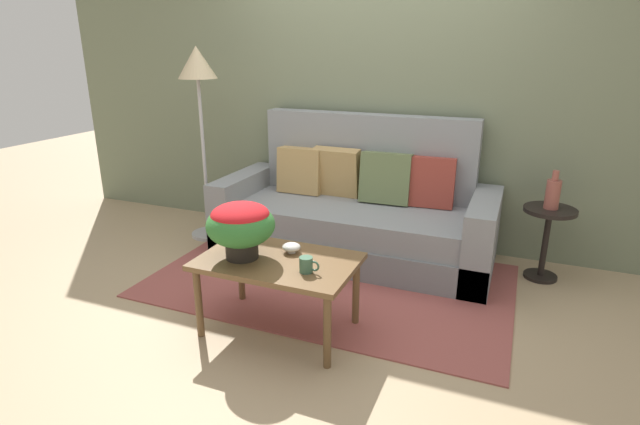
% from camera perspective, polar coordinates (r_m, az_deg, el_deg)
% --- Properties ---
extents(ground_plane, '(14.00, 14.00, 0.00)m').
position_cam_1_polar(ground_plane, '(3.63, 0.12, -9.00)').
color(ground_plane, tan).
extents(wall_back, '(6.40, 0.12, 2.68)m').
position_cam_1_polar(wall_back, '(4.41, 6.43, 14.02)').
color(wall_back, slate).
rests_on(wall_back, ground).
extents(area_rug, '(2.60, 1.60, 0.01)m').
position_cam_1_polar(area_rug, '(3.78, 1.15, -7.77)').
color(area_rug, '#994C47').
rests_on(area_rug, ground).
extents(couch, '(2.24, 0.91, 1.14)m').
position_cam_1_polar(couch, '(4.16, 4.13, -0.19)').
color(couch, slate).
rests_on(couch, ground).
extents(coffee_table, '(0.93, 0.59, 0.48)m').
position_cam_1_polar(coffee_table, '(3.01, -4.81, -6.28)').
color(coffee_table, brown).
rests_on(coffee_table, ground).
extents(side_table, '(0.37, 0.37, 0.56)m').
position_cam_1_polar(side_table, '(4.05, 24.51, -1.87)').
color(side_table, black).
rests_on(side_table, ground).
extents(floor_lamp, '(0.33, 0.33, 1.68)m').
position_cam_1_polar(floor_lamp, '(4.47, -13.71, 14.02)').
color(floor_lamp, '#B2B2B7').
rests_on(floor_lamp, ground).
extents(potted_plant, '(0.40, 0.40, 0.34)m').
position_cam_1_polar(potted_plant, '(2.95, -9.05, -1.32)').
color(potted_plant, black).
rests_on(potted_plant, coffee_table).
extents(coffee_mug, '(0.12, 0.08, 0.09)m').
position_cam_1_polar(coffee_mug, '(2.79, -1.53, -5.99)').
color(coffee_mug, '#3D664C').
rests_on(coffee_mug, coffee_table).
extents(snack_bowl, '(0.11, 0.11, 0.06)m').
position_cam_1_polar(snack_bowl, '(3.06, -3.29, -3.99)').
color(snack_bowl, silver).
rests_on(snack_bowl, coffee_table).
extents(table_vase, '(0.10, 0.10, 0.28)m').
position_cam_1_polar(table_vase, '(3.96, 25.05, 2.00)').
color(table_vase, '#934C42').
rests_on(table_vase, side_table).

